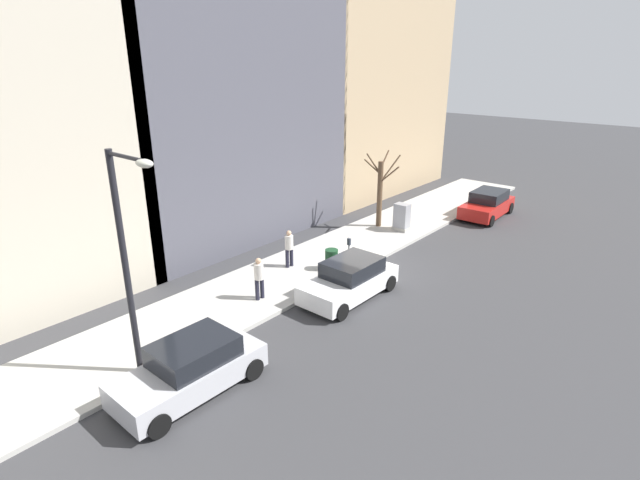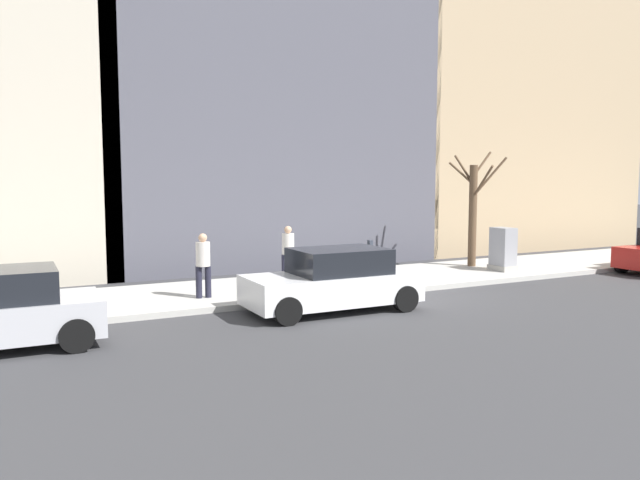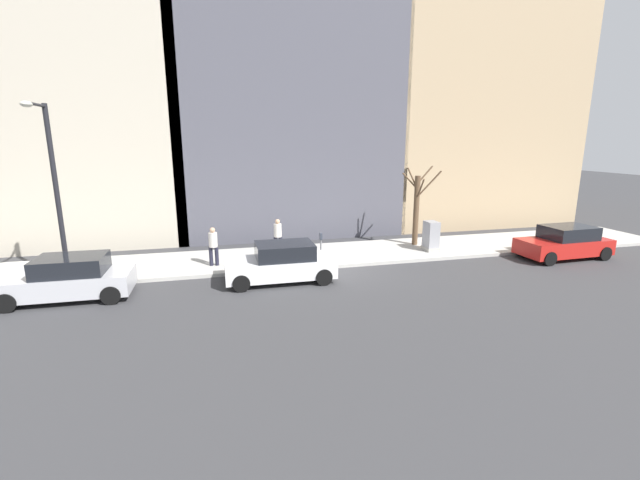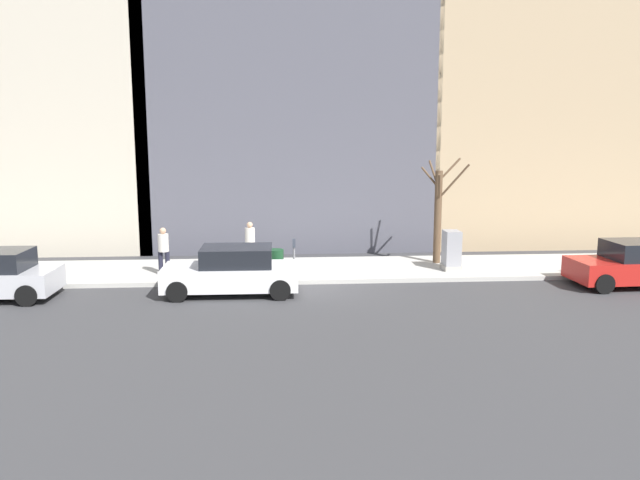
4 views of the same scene
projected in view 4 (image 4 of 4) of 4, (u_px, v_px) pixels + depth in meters
ground_plane at (317, 284)px, 21.03m from camera, size 120.00×120.00×0.00m
sidewalk at (313, 270)px, 22.98m from camera, size 4.00×36.00×0.15m
parked_car_red at (637, 264)px, 20.68m from camera, size 2.04×4.26×1.52m
parked_car_white at (232, 271)px, 19.63m from camera, size 1.95×4.22×1.52m
parking_meter at (294, 254)px, 21.26m from camera, size 0.14×0.10×1.35m
utility_box at (451, 251)px, 22.52m from camera, size 0.83×0.61×1.43m
bare_tree at (438, 212)px, 23.57m from camera, size 2.12×1.53×3.99m
trash_bin at (276, 262)px, 21.72m from camera, size 0.56×0.56×0.90m
pedestrian_near_meter at (250, 241)px, 23.13m from camera, size 0.36×0.40×1.66m
pedestrian_midblock at (164, 248)px, 21.69m from camera, size 0.36×0.40×1.66m
office_block_center at (286, 29)px, 30.89m from camera, size 12.59×12.59×20.40m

